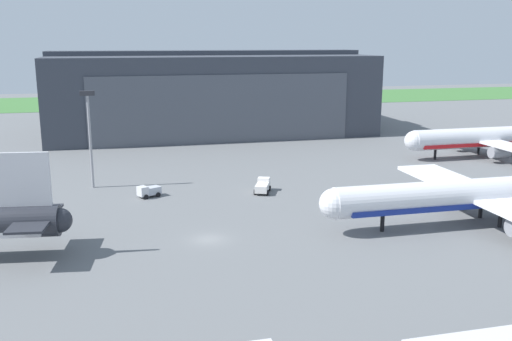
{
  "coord_description": "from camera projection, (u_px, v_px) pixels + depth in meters",
  "views": [
    {
      "loc": [
        -10.7,
        -68.15,
        24.86
      ],
      "look_at": [
        10.6,
        17.58,
        4.52
      ],
      "focal_mm": 39.89,
      "sensor_mm": 36.0,
      "label": 1
    }
  ],
  "objects": [
    {
      "name": "maintenance_hangar",
      "position": [
        209.0,
        93.0,
        157.24
      ],
      "size": [
        84.17,
        42.21,
        22.06
      ],
      "color": "#383D47",
      "rests_on": "ground_plane"
    },
    {
      "name": "ground_plane",
      "position": [
        209.0,
        239.0,
        72.54
      ],
      "size": [
        440.0,
        440.0,
        0.0
      ],
      "primitive_type": "plane",
      "color": "slate"
    },
    {
      "name": "pushback_tractor",
      "position": [
        149.0,
        191.0,
        91.92
      ],
      "size": [
        4.04,
        3.22,
        1.92
      ],
      "color": "silver",
      "rests_on": "ground_plane"
    },
    {
      "name": "apron_light_mast",
      "position": [
        90.0,
        131.0,
        95.86
      ],
      "size": [
        2.4,
        0.5,
        16.59
      ],
      "color": "#99999E",
      "rests_on": "ground_plane"
    },
    {
      "name": "baggage_tug",
      "position": [
        263.0,
        186.0,
        94.69
      ],
      "size": [
        3.65,
        5.13,
        2.19
      ],
      "color": "white",
      "rests_on": "ground_plane"
    },
    {
      "name": "airliner_far_left",
      "position": [
        480.0,
        138.0,
        122.77
      ],
      "size": [
        35.91,
        27.89,
        13.78
      ],
      "color": "silver",
      "rests_on": "ground_plane"
    },
    {
      "name": "airliner_near_left",
      "position": [
        481.0,
        194.0,
        78.04
      ],
      "size": [
        46.59,
        38.71,
        13.49
      ],
      "color": "white",
      "rests_on": "ground_plane"
    },
    {
      "name": "grass_field_strip",
      "position": [
        141.0,
        101.0,
        234.61
      ],
      "size": [
        440.0,
        56.0,
        0.08
      ],
      "primitive_type": "cube",
      "color": "#407539",
      "rests_on": "ground_plane"
    }
  ]
}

